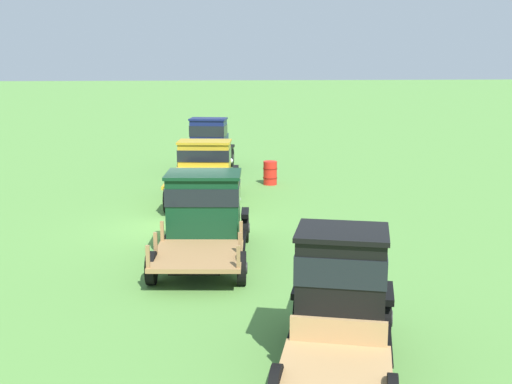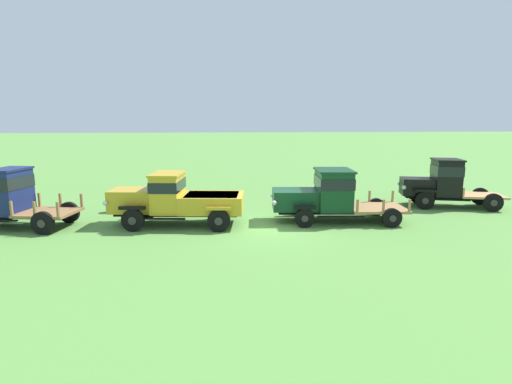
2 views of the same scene
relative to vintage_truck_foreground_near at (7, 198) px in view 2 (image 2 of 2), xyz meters
name	(u,v)px [view 2 (image 2 of 2)]	position (x,y,z in m)	size (l,w,h in m)	color
ground_plane	(272,226)	(10.34, -0.94, -1.18)	(240.00, 240.00, 0.00)	#5B9342
vintage_truck_foreground_near	(7,198)	(0.00, 0.00, 0.00)	(4.77, 2.61, 2.34)	black
vintage_truck_second_in_line	(176,199)	(6.53, -0.32, -0.11)	(5.49, 2.73, 2.11)	black
vintage_truck_midrow_center	(327,195)	(12.69, -0.36, -0.06)	(5.65, 2.63, 2.17)	black
vintage_truck_far_side	(442,182)	(19.00, 1.81, 0.02)	(4.93, 2.73, 2.33)	black
oil_drum_beside_row	(122,201)	(3.80, 2.34, -0.71)	(0.57, 0.57, 0.94)	red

